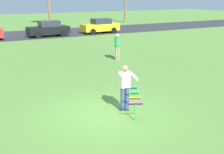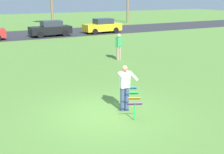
% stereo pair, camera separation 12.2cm
% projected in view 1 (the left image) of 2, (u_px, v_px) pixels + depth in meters
% --- Properties ---
extents(ground_plane, '(120.00, 120.00, 0.00)m').
position_uv_depth(ground_plane, '(106.00, 114.00, 10.77)').
color(ground_plane, '#568438').
extents(road_strip, '(120.00, 8.00, 0.01)m').
position_uv_depth(road_strip, '(3.00, 36.00, 30.76)').
color(road_strip, '#2D2D33').
rests_on(road_strip, ground).
extents(person_kite_flyer, '(0.56, 0.67, 1.73)m').
position_uv_depth(person_kite_flyer, '(125.00, 86.00, 10.83)').
color(person_kite_flyer, '#384772').
rests_on(person_kite_flyer, ground).
extents(kite_held, '(0.60, 0.73, 1.07)m').
position_uv_depth(kite_held, '(135.00, 99.00, 10.20)').
color(kite_held, blue).
rests_on(kite_held, ground).
extents(parked_car_black, '(4.26, 1.95, 1.60)m').
position_uv_depth(parked_car_black, '(48.00, 29.00, 30.42)').
color(parked_car_black, black).
rests_on(parked_car_black, ground).
extents(parked_car_yellow, '(4.25, 1.93, 1.60)m').
position_uv_depth(parked_car_yellow, '(100.00, 26.00, 33.13)').
color(parked_car_yellow, yellow).
rests_on(parked_car_yellow, ground).
extents(person_walker_near, '(0.56, 0.27, 1.73)m').
position_uv_depth(person_walker_near, '(118.00, 46.00, 19.41)').
color(person_walker_near, gray).
rests_on(person_walker_near, ground).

